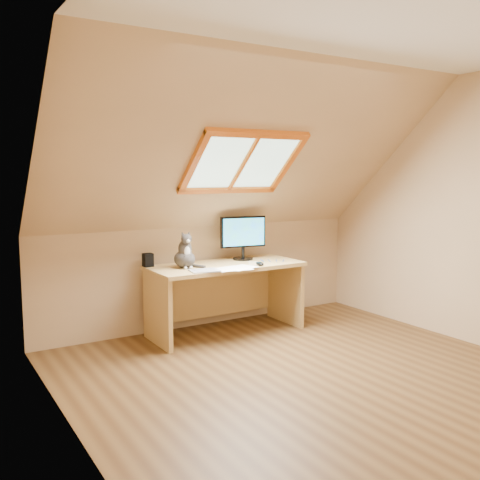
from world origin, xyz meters
TOP-DOWN VIEW (x-y plane):
  - ground at (0.00, 0.00)m, footprint 3.50×3.50m
  - room_shell at (0.00, -0.09)m, footprint 3.52×3.52m
  - desk at (0.02, 1.44)m, footprint 1.47×0.64m
  - monitor at (0.29, 1.51)m, footprint 0.47×0.20m
  - cat at (-0.40, 1.39)m, footprint 0.20×0.24m
  - desk_speaker at (-0.67, 1.63)m, footprint 0.09×0.09m
  - graphics_tablet at (-0.33, 1.15)m, footprint 0.28×0.22m
  - mouse at (0.24, 1.13)m, footprint 0.08×0.12m
  - papers at (-0.04, 1.12)m, footprint 0.35×0.30m
  - cables at (0.40, 1.26)m, footprint 0.51×0.26m

SIDE VIEW (x-z plane):
  - ground at x=0.00m, z-range 0.00..0.00m
  - desk at x=0.02m, z-range 0.12..0.79m
  - papers at x=-0.04m, z-range 0.67..0.67m
  - cables at x=0.40m, z-range 0.67..0.68m
  - graphics_tablet at x=-0.33m, z-range 0.67..0.68m
  - mouse at x=0.24m, z-range 0.67..0.71m
  - desk_speaker at x=-0.67m, z-range 0.67..0.79m
  - cat at x=-0.40m, z-range 0.62..0.96m
  - monitor at x=0.29m, z-range 0.70..1.14m
  - room_shell at x=0.00m, z-range 0.23..2.64m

